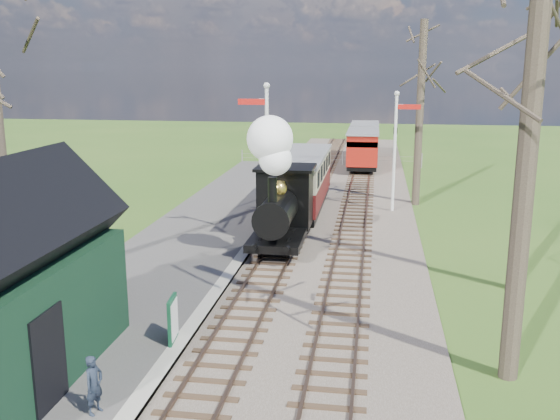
% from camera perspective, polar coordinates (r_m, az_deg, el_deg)
% --- Properties ---
extents(distant_hills, '(114.40, 48.00, 22.02)m').
position_cam_1_polar(distant_hills, '(75.40, 6.79, -4.88)').
color(distant_hills, '#385B23').
rests_on(distant_hills, ground).
extents(ballast_bed, '(8.00, 60.00, 0.10)m').
position_cam_1_polar(ballast_bed, '(30.24, 4.52, 0.05)').
color(ballast_bed, brown).
rests_on(ballast_bed, ground).
extents(track_near, '(1.60, 60.00, 0.15)m').
position_cam_1_polar(track_near, '(30.35, 2.07, 0.22)').
color(track_near, brown).
rests_on(track_near, ground).
extents(track_far, '(1.60, 60.00, 0.15)m').
position_cam_1_polar(track_far, '(30.17, 6.98, 0.05)').
color(track_far, brown).
rests_on(track_far, ground).
extents(platform, '(5.00, 44.00, 0.20)m').
position_cam_1_polar(platform, '(23.46, -8.77, -3.76)').
color(platform, '#474442').
rests_on(platform, ground).
extents(coping_strip, '(0.40, 44.00, 0.21)m').
position_cam_1_polar(coping_strip, '(22.89, -3.26, -4.04)').
color(coping_strip, '#B2AD9E').
rests_on(coping_strip, ground).
extents(station_shed, '(3.25, 6.30, 4.78)m').
position_cam_1_polar(station_shed, '(14.47, -24.08, -6.42)').
color(station_shed, black).
rests_on(station_shed, platform).
extents(semaphore_near, '(1.22, 0.24, 6.22)m').
position_cam_1_polar(semaphore_near, '(23.98, -1.37, 5.37)').
color(semaphore_near, silver).
rests_on(semaphore_near, ground).
extents(semaphore_far, '(1.22, 0.24, 5.72)m').
position_cam_1_polar(semaphore_far, '(29.62, 10.61, 6.08)').
color(semaphore_far, silver).
rests_on(semaphore_far, ground).
extents(bare_trees, '(15.51, 22.39, 12.00)m').
position_cam_1_polar(bare_trees, '(17.70, 2.02, 7.83)').
color(bare_trees, '#382D23').
rests_on(bare_trees, ground).
extents(fence_line, '(12.60, 0.08, 1.00)m').
position_cam_1_polar(fence_line, '(43.96, 4.59, 4.76)').
color(fence_line, slate).
rests_on(fence_line, ground).
extents(locomotive, '(2.01, 4.69, 5.02)m').
position_cam_1_polar(locomotive, '(22.87, -0.02, 1.63)').
color(locomotive, black).
rests_on(locomotive, ground).
extents(coach, '(2.34, 8.04, 2.47)m').
position_cam_1_polar(coach, '(28.89, 1.83, 2.76)').
color(coach, black).
rests_on(coach, ground).
extents(red_carriage_a, '(2.06, 5.10, 2.17)m').
position_cam_1_polar(red_carriage_a, '(41.72, 7.58, 5.56)').
color(red_carriage_a, black).
rests_on(red_carriage_a, ground).
extents(red_carriage_b, '(2.06, 5.10, 2.17)m').
position_cam_1_polar(red_carriage_b, '(47.18, 7.73, 6.41)').
color(red_carriage_b, black).
rests_on(red_carriage_b, ground).
extents(sign_board, '(0.18, 0.78, 1.14)m').
position_cam_1_polar(sign_board, '(15.67, -9.77, -9.83)').
color(sign_board, '#0E4428').
rests_on(sign_board, platform).
extents(bench, '(0.52, 1.52, 0.86)m').
position_cam_1_polar(bench, '(14.35, -20.62, -13.48)').
color(bench, '#3F2C16').
rests_on(bench, platform).
extents(person, '(0.40, 0.50, 1.19)m').
position_cam_1_polar(person, '(13.01, -16.64, -15.07)').
color(person, '#1A2230').
rests_on(person, platform).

